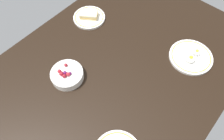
{
  "coord_description": "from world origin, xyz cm",
  "views": [
    {
      "loc": [
        43.32,
        37.53,
        97.36
      ],
      "look_at": [
        0.0,
        0.0,
        6.0
      ],
      "focal_mm": 35.47,
      "sensor_mm": 36.0,
      "label": 1
    }
  ],
  "objects": [
    {
      "name": "plate_sandwich",
      "position": [
        -19.16,
        -34.15,
        5.33
      ],
      "size": [
        18.38,
        18.38,
        4.5
      ],
      "color": "white",
      "rests_on": "dining_table"
    },
    {
      "name": "dining_table",
      "position": [
        0.0,
        0.0,
        2.0
      ],
      "size": [
        151.87,
        101.95,
        4.0
      ],
      "primitive_type": "cube",
      "color": "black",
      "rests_on": "ground"
    },
    {
      "name": "bowl_berries",
      "position": [
        16.32,
        -14.38,
        6.41
      ],
      "size": [
        15.82,
        15.82,
        6.08
      ],
      "color": "white",
      "rests_on": "dining_table"
    },
    {
      "name": "plate_eggs",
      "position": [
        -33.08,
        24.98,
        5.07
      ],
      "size": [
        22.17,
        22.17,
        4.92
      ],
      "color": "white",
      "rests_on": "dining_table"
    }
  ]
}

